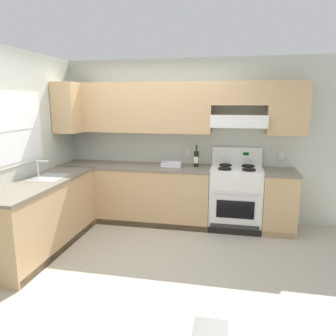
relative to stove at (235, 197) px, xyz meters
The scene contains 9 objects.
ground_plane 1.80m from the stove, 133.66° to the right, with size 7.04×7.04×0.00m, color #B2AA99.
floor_accent_tile 2.43m from the stove, 94.55° to the right, with size 0.30×0.30×0.01m, color slate.
wall_back 1.31m from the stove, 161.16° to the left, with size 4.68×0.57×2.55m.
wall_left 3.09m from the stove, 159.79° to the right, with size 0.47×4.00×2.55m.
counter_back_run 1.19m from the stove, behind, with size 3.60×0.65×0.91m.
counter_left_run 2.74m from the stove, 152.80° to the right, with size 0.63×1.91×1.13m.
stove is the anchor object (origin of this frame).
wine_bottle 0.84m from the stove, behind, with size 0.08×0.08×0.36m.
bowl 1.08m from the stove, behind, with size 0.31×0.22×0.06m.
Camera 1 is at (1.13, -3.54, 1.89)m, focal length 34.54 mm.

